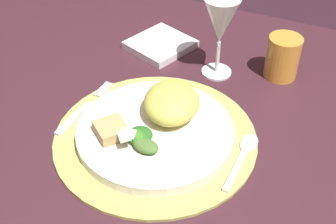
{
  "coord_description": "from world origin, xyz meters",
  "views": [
    {
      "loc": [
        0.23,
        -0.53,
        1.25
      ],
      "look_at": [
        -0.02,
        -0.01,
        0.76
      ],
      "focal_mm": 46.98,
      "sensor_mm": 36.0,
      "label": 1
    }
  ],
  "objects_px": {
    "napkin": "(160,45)",
    "spoon": "(245,151)",
    "dining_table": "(178,167)",
    "fork": "(82,110)",
    "wine_glass": "(221,23)",
    "amber_tumbler": "(283,57)",
    "dinner_plate": "(155,132)"
  },
  "relations": [
    {
      "from": "spoon",
      "to": "dining_table",
      "type": "bearing_deg",
      "value": 167.03
    },
    {
      "from": "dining_table",
      "to": "fork",
      "type": "distance_m",
      "value": 0.22
    },
    {
      "from": "dinner_plate",
      "to": "amber_tumbler",
      "type": "xyz_separation_m",
      "value": [
        0.14,
        0.27,
        0.03
      ]
    },
    {
      "from": "fork",
      "to": "dining_table",
      "type": "bearing_deg",
      "value": 18.22
    },
    {
      "from": "dining_table",
      "to": "napkin",
      "type": "height_order",
      "value": "napkin"
    },
    {
      "from": "dining_table",
      "to": "dinner_plate",
      "type": "xyz_separation_m",
      "value": [
        -0.02,
        -0.06,
        0.13
      ]
    },
    {
      "from": "napkin",
      "to": "spoon",
      "type": "bearing_deg",
      "value": -41.55
    },
    {
      "from": "spoon",
      "to": "dinner_plate",
      "type": "bearing_deg",
      "value": -169.59
    },
    {
      "from": "dinner_plate",
      "to": "spoon",
      "type": "distance_m",
      "value": 0.15
    },
    {
      "from": "dining_table",
      "to": "spoon",
      "type": "distance_m",
      "value": 0.18
    },
    {
      "from": "spoon",
      "to": "napkin",
      "type": "xyz_separation_m",
      "value": [
        -0.27,
        0.24,
        -0.0
      ]
    },
    {
      "from": "amber_tumbler",
      "to": "spoon",
      "type": "bearing_deg",
      "value": -88.99
    },
    {
      "from": "dining_table",
      "to": "wine_glass",
      "type": "bearing_deg",
      "value": 87.07
    },
    {
      "from": "fork",
      "to": "spoon",
      "type": "relative_size",
      "value": 1.2
    },
    {
      "from": "fork",
      "to": "napkin",
      "type": "relative_size",
      "value": 1.34
    },
    {
      "from": "amber_tumbler",
      "to": "fork",
      "type": "bearing_deg",
      "value": -137.42
    },
    {
      "from": "amber_tumbler",
      "to": "dinner_plate",
      "type": "bearing_deg",
      "value": -117.98
    },
    {
      "from": "napkin",
      "to": "wine_glass",
      "type": "bearing_deg",
      "value": -14.62
    },
    {
      "from": "spoon",
      "to": "napkin",
      "type": "bearing_deg",
      "value": 138.45
    },
    {
      "from": "dining_table",
      "to": "spoon",
      "type": "xyz_separation_m",
      "value": [
        0.13,
        -0.03,
        0.13
      ]
    },
    {
      "from": "amber_tumbler",
      "to": "wine_glass",
      "type": "bearing_deg",
      "value": -158.99
    },
    {
      "from": "wine_glass",
      "to": "amber_tumbler",
      "type": "xyz_separation_m",
      "value": [
        0.12,
        0.05,
        -0.07
      ]
    },
    {
      "from": "dining_table",
      "to": "wine_glass",
      "type": "height_order",
      "value": "wine_glass"
    },
    {
      "from": "dining_table",
      "to": "fork",
      "type": "xyz_separation_m",
      "value": [
        -0.16,
        -0.05,
        0.13
      ]
    },
    {
      "from": "dinner_plate",
      "to": "wine_glass",
      "type": "relative_size",
      "value": 1.62
    },
    {
      "from": "dinner_plate",
      "to": "wine_glass",
      "type": "xyz_separation_m",
      "value": [
        0.03,
        0.22,
        0.1
      ]
    },
    {
      "from": "dinner_plate",
      "to": "fork",
      "type": "xyz_separation_m",
      "value": [
        -0.15,
        0.0,
        -0.01
      ]
    },
    {
      "from": "fork",
      "to": "napkin",
      "type": "xyz_separation_m",
      "value": [
        0.03,
        0.26,
        -0.0
      ]
    },
    {
      "from": "dinner_plate",
      "to": "amber_tumbler",
      "type": "relative_size",
      "value": 3.07
    },
    {
      "from": "dining_table",
      "to": "napkin",
      "type": "relative_size",
      "value": 11.01
    },
    {
      "from": "dining_table",
      "to": "napkin",
      "type": "distance_m",
      "value": 0.28
    },
    {
      "from": "wine_glass",
      "to": "dining_table",
      "type": "bearing_deg",
      "value": -92.93
    }
  ]
}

